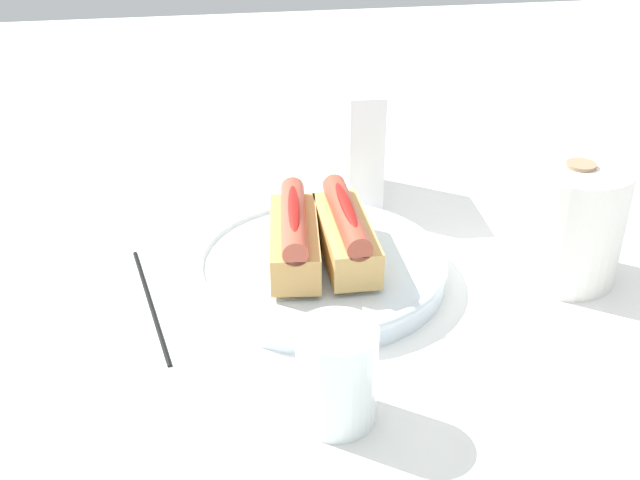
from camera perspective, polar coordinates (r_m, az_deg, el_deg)
ground_plane at (r=0.88m, az=0.69°, el=-1.85°), size 2.40×2.40×0.00m
serving_bowl at (r=0.85m, az=-0.00°, el=-1.98°), size 0.27×0.27×0.03m
hotdog_front at (r=0.82m, az=-1.89°, el=0.34°), size 0.15×0.07×0.06m
hotdog_back at (r=0.83m, az=1.88°, el=0.61°), size 0.15×0.05×0.06m
water_glass at (r=0.66m, az=1.22°, el=-10.14°), size 0.07×0.07×0.09m
paper_towel_roll at (r=0.87m, az=17.81°, el=1.21°), size 0.11×0.11×0.13m
napkin_box at (r=1.01m, az=2.93°, el=7.18°), size 0.11×0.05×0.15m
chopstick_near at (r=0.83m, az=-12.25°, el=-4.44°), size 0.22×0.05×0.01m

